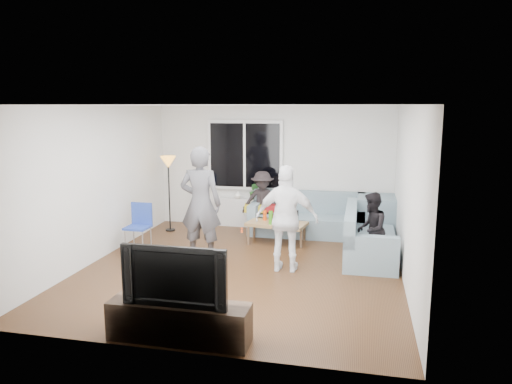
% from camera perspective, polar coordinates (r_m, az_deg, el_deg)
% --- Properties ---
extents(floor, '(5.00, 5.50, 0.04)m').
position_cam_1_polar(floor, '(7.87, -1.67, -9.15)').
color(floor, '#56351C').
rests_on(floor, ground).
extents(ceiling, '(5.00, 5.50, 0.04)m').
position_cam_1_polar(ceiling, '(7.43, -1.78, 10.44)').
color(ceiling, white).
rests_on(ceiling, ground).
extents(wall_back, '(5.00, 0.04, 2.60)m').
position_cam_1_polar(wall_back, '(10.22, 2.08, 2.96)').
color(wall_back, silver).
rests_on(wall_back, ground).
extents(wall_front, '(5.00, 0.04, 2.60)m').
position_cam_1_polar(wall_front, '(4.96, -9.60, -4.99)').
color(wall_front, silver).
rests_on(wall_front, ground).
extents(wall_left, '(0.04, 5.50, 2.60)m').
position_cam_1_polar(wall_left, '(8.51, -18.42, 0.97)').
color(wall_left, silver).
rests_on(wall_left, ground).
extents(wall_right, '(0.04, 5.50, 2.60)m').
position_cam_1_polar(wall_right, '(7.35, 17.69, -0.38)').
color(wall_right, silver).
rests_on(wall_right, ground).
extents(window_frame, '(1.62, 0.06, 1.47)m').
position_cam_1_polar(window_frame, '(10.24, -1.31, 4.38)').
color(window_frame, white).
rests_on(window_frame, wall_back).
extents(window_glass, '(1.50, 0.02, 1.35)m').
position_cam_1_polar(window_glass, '(10.20, -1.36, 4.36)').
color(window_glass, black).
rests_on(window_glass, window_frame).
extents(window_mullion, '(0.05, 0.03, 1.35)m').
position_cam_1_polar(window_mullion, '(10.19, -1.37, 4.35)').
color(window_mullion, white).
rests_on(window_mullion, window_frame).
extents(radiator, '(1.30, 0.12, 0.62)m').
position_cam_1_polar(radiator, '(10.40, -1.33, -2.45)').
color(radiator, silver).
rests_on(radiator, floor).
extents(potted_plant, '(0.19, 0.16, 0.35)m').
position_cam_1_polar(potted_plant, '(10.23, -0.27, 0.11)').
color(potted_plant, '#2C6829').
rests_on(potted_plant, radiator).
extents(vase, '(0.19, 0.19, 0.16)m').
position_cam_1_polar(vase, '(10.33, -2.16, -0.33)').
color(vase, white).
rests_on(vase, radiator).
extents(sofa_back_section, '(2.30, 0.85, 0.85)m').
position_cam_1_polar(sofa_back_section, '(9.77, 6.04, -2.64)').
color(sofa_back_section, slate).
rests_on(sofa_back_section, floor).
extents(sofa_right_section, '(2.00, 0.85, 0.85)m').
position_cam_1_polar(sofa_right_section, '(8.53, 13.41, -4.77)').
color(sofa_right_section, slate).
rests_on(sofa_right_section, floor).
extents(sofa_corner, '(0.85, 0.85, 0.85)m').
position_cam_1_polar(sofa_corner, '(9.72, 14.39, -2.98)').
color(sofa_corner, slate).
rests_on(sofa_corner, floor).
extents(cushion_yellow, '(0.43, 0.38, 0.14)m').
position_cam_1_polar(cushion_yellow, '(9.91, -0.25, -1.90)').
color(cushion_yellow, gold).
rests_on(cushion_yellow, sofa_back_section).
extents(cushion_red, '(0.36, 0.30, 0.13)m').
position_cam_1_polar(cushion_red, '(9.93, 1.44, -1.88)').
color(cushion_red, maroon).
rests_on(cushion_red, sofa_back_section).
extents(coffee_table, '(1.19, 0.78, 0.40)m').
position_cam_1_polar(coffee_table, '(9.22, 2.48, -4.82)').
color(coffee_table, '#9F784D').
rests_on(coffee_table, floor).
extents(pitcher, '(0.17, 0.17, 0.17)m').
position_cam_1_polar(pitcher, '(9.06, 2.51, -3.22)').
color(pitcher, maroon).
rests_on(pitcher, coffee_table).
extents(side_chair, '(0.41, 0.41, 0.86)m').
position_cam_1_polar(side_chair, '(8.88, -13.87, -4.17)').
color(side_chair, '#2540A1').
rests_on(side_chair, floor).
extents(floor_lamp, '(0.32, 0.32, 1.56)m').
position_cam_1_polar(floor_lamp, '(10.12, -10.27, -0.25)').
color(floor_lamp, '#FFA230').
rests_on(floor_lamp, floor).
extents(player_left, '(0.71, 0.47, 1.94)m').
position_cam_1_polar(player_left, '(8.11, -6.58, -1.39)').
color(player_left, '#49494E').
rests_on(player_left, floor).
extents(player_right, '(0.99, 0.42, 1.69)m').
position_cam_1_polar(player_right, '(7.53, 3.67, -3.21)').
color(player_right, white).
rests_on(player_right, floor).
extents(spectator_right, '(0.51, 0.63, 1.21)m').
position_cam_1_polar(spectator_right, '(8.06, 13.50, -4.32)').
color(spectator_right, black).
rests_on(spectator_right, floor).
extents(spectator_back, '(0.90, 0.62, 1.27)m').
position_cam_1_polar(spectator_back, '(9.90, 0.75, -1.17)').
color(spectator_back, black).
rests_on(spectator_back, floor).
extents(tv_console, '(1.60, 0.40, 0.44)m').
position_cam_1_polar(tv_console, '(5.60, -9.10, -14.94)').
color(tv_console, '#35271A').
rests_on(tv_console, floor).
extents(television, '(1.18, 0.16, 0.68)m').
position_cam_1_polar(television, '(5.39, -9.27, -9.53)').
color(television, black).
rests_on(television, tv_console).
extents(bottle_e, '(0.07, 0.07, 0.22)m').
position_cam_1_polar(bottle_e, '(9.24, 4.86, -2.84)').
color(bottle_e, black).
rests_on(bottle_e, coffee_table).
extents(bottle_a, '(0.07, 0.07, 0.19)m').
position_cam_1_polar(bottle_a, '(9.31, 1.06, -2.78)').
color(bottle_a, '#F04C0E').
rests_on(bottle_a, coffee_table).
extents(bottle_b, '(0.08, 0.08, 0.25)m').
position_cam_1_polar(bottle_b, '(8.99, 1.76, -3.06)').
color(bottle_b, '#3C941A').
rests_on(bottle_b, coffee_table).
extents(bottle_c, '(0.07, 0.07, 0.21)m').
position_cam_1_polar(bottle_c, '(9.28, 2.65, -2.78)').
color(bottle_c, black).
rests_on(bottle_c, coffee_table).
extents(bottle_d, '(0.07, 0.07, 0.26)m').
position_cam_1_polar(bottle_d, '(9.08, 3.69, -2.94)').
color(bottle_d, '#C53E11').
rests_on(bottle_d, coffee_table).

